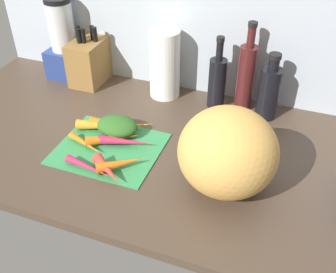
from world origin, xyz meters
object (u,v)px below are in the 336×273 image
(bottle_2, at_px, (269,91))
(bottle_1, at_px, (246,76))
(carrot_6, at_px, (123,127))
(carrot_8, at_px, (85,143))
(paper_towel_roll, at_px, (165,64))
(bottle_0, at_px, (217,81))
(carrot_0, at_px, (121,164))
(carrot_4, at_px, (126,142))
(carrot_5, at_px, (88,167))
(carrot_2, at_px, (112,138))
(carrot_3, at_px, (130,126))
(carrot_7, at_px, (106,123))
(knife_block, at_px, (89,61))
(carrot_1, at_px, (102,126))
(winter_squash, at_px, (228,152))
(carrot_9, at_px, (108,170))
(cutting_board, at_px, (109,148))
(blender_appliance, at_px, (64,44))

(bottle_2, bearing_deg, bottle_1, 163.02)
(carrot_6, height_order, bottle_2, bottle_2)
(carrot_8, relative_size, paper_towel_roll, 0.55)
(carrot_6, height_order, paper_towel_roll, paper_towel_roll)
(paper_towel_roll, relative_size, bottle_0, 0.97)
(carrot_0, bearing_deg, carrot_4, 107.74)
(carrot_5, bearing_deg, bottle_0, 62.63)
(carrot_2, bearing_deg, carrot_3, 75.68)
(carrot_7, bearing_deg, carrot_2, -49.13)
(bottle_0, distance_m, bottle_2, 0.19)
(knife_block, bearing_deg, carrot_5, -61.57)
(carrot_1, bearing_deg, winter_squash, -13.86)
(winter_squash, relative_size, bottle_1, 0.83)
(carrot_0, xyz_separation_m, carrot_8, (-0.15, 0.06, -0.01))
(carrot_9, xyz_separation_m, bottle_0, (0.19, 0.49, 0.08))
(paper_towel_roll, bearing_deg, carrot_7, -110.84)
(paper_towel_roll, distance_m, bottle_2, 0.39)
(carrot_6, bearing_deg, carrot_4, -59.68)
(carrot_6, height_order, bottle_1, bottle_1)
(carrot_5, xyz_separation_m, winter_squash, (0.39, 0.08, 0.10))
(carrot_5, relative_size, carrot_7, 1.45)
(bottle_0, relative_size, bottle_1, 0.82)
(carrot_2, distance_m, bottle_2, 0.56)
(knife_block, distance_m, bottle_1, 0.62)
(carrot_5, bearing_deg, cutting_board, 87.06)
(bottle_2, bearing_deg, carrot_4, -138.78)
(carrot_3, bearing_deg, carrot_1, -157.61)
(carrot_7, bearing_deg, bottle_1, 35.76)
(carrot_1, distance_m, bottle_2, 0.58)
(carrot_1, height_order, blender_appliance, blender_appliance)
(carrot_2, distance_m, carrot_9, 0.15)
(carrot_3, height_order, bottle_0, bottle_0)
(bottle_1, bearing_deg, carrot_6, -139.80)
(carrot_6, bearing_deg, carrot_3, 20.75)
(carrot_7, distance_m, blender_appliance, 0.45)
(carrot_0, xyz_separation_m, carrot_4, (-0.03, 0.10, -0.00))
(carrot_8, bearing_deg, blender_appliance, 127.55)
(carrot_6, bearing_deg, bottle_1, 40.20)
(carrot_2, height_order, carrot_9, carrot_9)
(carrot_6, bearing_deg, carrot_7, -176.72)
(carrot_9, bearing_deg, carrot_1, 122.42)
(carrot_1, xyz_separation_m, bottle_2, (0.50, 0.29, 0.07))
(carrot_9, bearing_deg, carrot_6, 103.89)
(carrot_3, bearing_deg, carrot_4, -73.60)
(carrot_0, relative_size, carrot_4, 0.83)
(carrot_7, height_order, blender_appliance, blender_appliance)
(carrot_1, distance_m, carrot_7, 0.02)
(winter_squash, xyz_separation_m, bottle_1, (-0.04, 0.43, 0.01))
(carrot_0, height_order, paper_towel_roll, paper_towel_roll)
(cutting_board, height_order, blender_appliance, blender_appliance)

